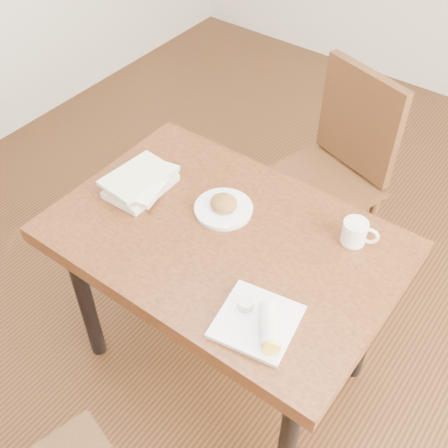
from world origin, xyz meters
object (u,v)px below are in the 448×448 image
Objects in this scene: table at (224,254)px; coffee_mug at (356,232)px; plate_burrito at (261,323)px; book_stack at (141,182)px; chair_far at (334,165)px; plate_scone at (224,207)px.

coffee_mug reaches higher than table.
book_stack is (-0.66, 0.23, 0.01)m from plate_burrito.
chair_far is 4.84× the size of plate_scone.
plate_scone is 1.69× the size of coffee_mug.
plate_scone is at bearing -96.97° from chair_far.
plate_burrito is (0.36, -0.31, 0.00)m from plate_scone.
chair_far is 3.61× the size of book_stack.
coffee_mug reaches higher than plate_burrito.
coffee_mug is 0.44× the size of book_stack.
book_stack is (-0.71, -0.22, -0.01)m from coffee_mug.
plate_burrito reaches higher than table.
table is 0.16m from plate_scone.
coffee_mug is at bearing 16.94° from book_stack.
table is 0.43m from coffee_mug.
book_stack is at bearing -164.93° from plate_scone.
table is at bearing -147.03° from coffee_mug.
plate_scone is (-0.08, -0.67, 0.22)m from chair_far.
chair_far is (0.01, 0.76, -0.11)m from table.
plate_scone is (-0.07, 0.09, 0.11)m from table.
plate_burrito is at bearing -40.98° from plate_scone.
plate_burrito is at bearing -37.51° from table.
coffee_mug is 0.45m from plate_burrito.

